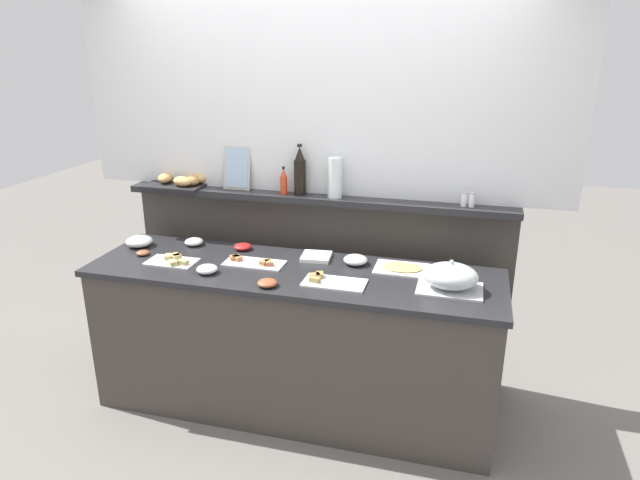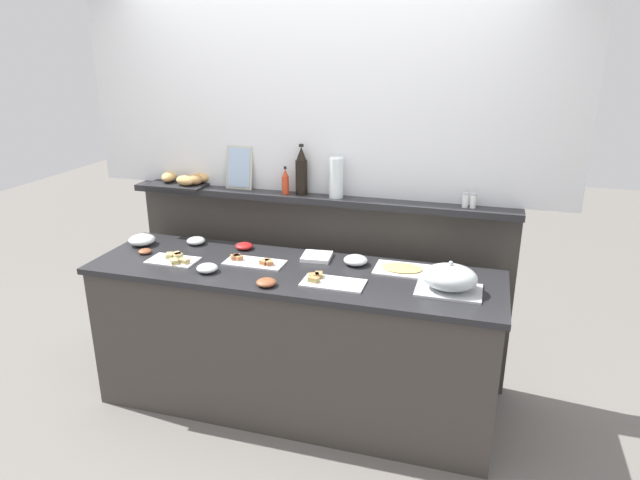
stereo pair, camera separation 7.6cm
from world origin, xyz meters
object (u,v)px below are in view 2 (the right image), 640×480
object	(u,v)px
hot_sauce_bottle	(285,182)
framed_picture	(239,167)
bread_basket	(188,180)
condiment_bowl_red	(266,282)
sandwich_platter_front	(329,282)
salt_shaker	(465,200)
sandwich_platter_rear	(254,262)
serving_cloche	(450,279)
sandwich_platter_side	(174,259)
pepper_shaker	(473,201)
water_carafe	(336,178)
condiment_bowl_cream	(244,246)
glass_bowl_extra	(356,260)
napkin_stack	(317,257)
cold_cuts_platter	(402,269)
glass_bowl_large	(142,240)
condiment_bowl_dark	(145,251)
wine_bottle_dark	(301,172)
glass_bowl_medium	(196,241)
glass_bowl_small	(207,268)

from	to	relation	value
hot_sauce_bottle	framed_picture	distance (m)	0.34
bread_basket	condiment_bowl_red	bearing A→B (deg)	-40.55
sandwich_platter_front	hot_sauce_bottle	world-z (taller)	hot_sauce_bottle
salt_shaker	hot_sauce_bottle	bearing A→B (deg)	-179.39
sandwich_platter_rear	serving_cloche	world-z (taller)	serving_cloche
sandwich_platter_side	serving_cloche	xyz separation A→B (m)	(1.60, 0.03, 0.06)
pepper_shaker	water_carafe	distance (m)	0.82
serving_cloche	pepper_shaker	world-z (taller)	pepper_shaker
condiment_bowl_cream	glass_bowl_extra	bearing A→B (deg)	-4.56
sandwich_platter_front	napkin_stack	xyz separation A→B (m)	(-0.17, 0.33, 0.00)
cold_cuts_platter	glass_bowl_large	distance (m)	1.67
hot_sauce_bottle	water_carafe	bearing A→B (deg)	2.07
condiment_bowl_cream	condiment_bowl_dark	world-z (taller)	condiment_bowl_cream
sandwich_platter_front	sandwich_platter_rear	world-z (taller)	same
sandwich_platter_side	hot_sauce_bottle	size ratio (longest dim) A/B	1.66
glass_bowl_extra	napkin_stack	bearing A→B (deg)	173.54
sandwich_platter_side	framed_picture	size ratio (longest dim) A/B	1.04
cold_cuts_platter	wine_bottle_dark	size ratio (longest dim) A/B	0.97
glass_bowl_large	glass_bowl_extra	xyz separation A→B (m)	(1.39, 0.06, -0.00)
sandwich_platter_front	pepper_shaker	distance (m)	0.97
pepper_shaker	glass_bowl_medium	bearing A→B (deg)	-172.88
sandwich_platter_rear	glass_bowl_medium	bearing A→B (deg)	157.16
sandwich_platter_rear	glass_bowl_small	xyz separation A→B (m)	(-0.20, -0.20, 0.01)
serving_cloche	glass_bowl_small	bearing A→B (deg)	-174.78
condiment_bowl_red	wine_bottle_dark	bearing A→B (deg)	92.57
condiment_bowl_dark	bread_basket	distance (m)	0.59
sandwich_platter_rear	bread_basket	size ratio (longest dim) A/B	0.85
serving_cloche	condiment_bowl_cream	xyz separation A→B (m)	(-1.29, 0.29, -0.05)
salt_shaker	bread_basket	world-z (taller)	salt_shaker
condiment_bowl_red	glass_bowl_small	bearing A→B (deg)	168.18
pepper_shaker	glass_bowl_extra	bearing A→B (deg)	-157.26
napkin_stack	glass_bowl_large	bearing A→B (deg)	-175.72
glass_bowl_large	glass_bowl_small	distance (m)	0.68
pepper_shaker	framed_picture	distance (m)	1.48
serving_cloche	wine_bottle_dark	bearing A→B (deg)	152.60
sandwich_platter_side	napkin_stack	xyz separation A→B (m)	(0.80, 0.28, 0.00)
glass_bowl_medium	condiment_bowl_red	size ratio (longest dim) A/B	1.09
glass_bowl_extra	salt_shaker	size ratio (longest dim) A/B	1.61
glass_bowl_extra	framed_picture	distance (m)	1.00
serving_cloche	condiment_bowl_red	size ratio (longest dim) A/B	3.15
serving_cloche	salt_shaker	xyz separation A→B (m)	(0.03, 0.49, 0.29)
cold_cuts_platter	pepper_shaker	world-z (taller)	pepper_shaker
glass_bowl_medium	condiment_bowl_cream	distance (m)	0.33
hot_sauce_bottle	framed_picture	world-z (taller)	framed_picture
glass_bowl_small	salt_shaker	distance (m)	1.53
sandwich_platter_side	water_carafe	world-z (taller)	water_carafe
salt_shaker	framed_picture	world-z (taller)	framed_picture
cold_cuts_platter	glass_bowl_small	distance (m)	1.11
sandwich_platter_side	wine_bottle_dark	xyz separation A→B (m)	(0.62, 0.53, 0.46)
glass_bowl_large	water_carafe	bearing A→B (deg)	14.97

